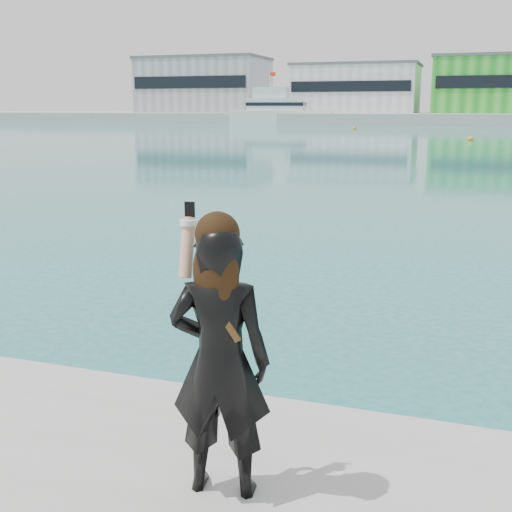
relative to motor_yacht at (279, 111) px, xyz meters
The scene contains 8 objects.
far_quay 37.77m from the motor_yacht, 27.47° to the left, with size 320.00×40.00×2.00m, color #9E9E99.
warehouse_grey_left 26.97m from the motor_yacht, 144.43° to the left, with size 26.52×16.36×11.50m.
warehouse_white 19.68m from the motor_yacht, 53.26° to the left, with size 24.48×15.35×9.50m.
flagpole_left 10.33m from the motor_yacht, 117.72° to the left, with size 1.28×0.16×8.00m.
motor_yacht is the anchor object (origin of this frame).
buoy_near 60.67m from the motor_yacht, 55.57° to the right, with size 0.50×0.50×0.50m, color #D69E0B.
buoy_far 28.71m from the motor_yacht, 50.94° to the right, with size 0.50×0.50×0.50m, color #D69E0B.
woman 117.79m from the motor_yacht, 73.60° to the right, with size 0.69×0.51×1.84m.
Camera 1 is at (1.16, -3.84, 3.21)m, focal length 45.00 mm.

